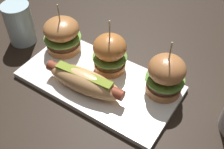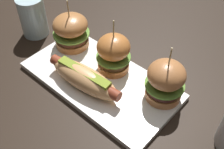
{
  "view_description": "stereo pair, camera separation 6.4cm",
  "coord_description": "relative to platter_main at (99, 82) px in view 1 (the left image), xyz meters",
  "views": [
    {
      "loc": [
        0.28,
        -0.37,
        0.51
      ],
      "look_at": [
        0.04,
        0.0,
        0.05
      ],
      "focal_mm": 45.27,
      "sensor_mm": 36.0,
      "label": 1
    },
    {
      "loc": [
        0.33,
        -0.33,
        0.51
      ],
      "look_at": [
        0.04,
        0.0,
        0.05
      ],
      "focal_mm": 45.27,
      "sensor_mm": 36.0,
      "label": 2
    }
  ],
  "objects": [
    {
      "name": "slider_right",
      "position": [
        0.14,
        0.06,
        0.06
      ],
      "size": [
        0.09,
        0.09,
        0.14
      ],
      "color": "#B3703F",
      "rests_on": "platter_main"
    },
    {
      "name": "water_glass",
      "position": [
        -0.28,
        0.02,
        0.05
      ],
      "size": [
        0.07,
        0.07,
        0.12
      ],
      "primitive_type": "cylinder",
      "color": "silver",
      "rests_on": "ground"
    },
    {
      "name": "slider_center",
      "position": [
        -0.0,
        0.05,
        0.06
      ],
      "size": [
        0.08,
        0.08,
        0.14
      ],
      "color": "#BC6F34",
      "rests_on": "platter_main"
    },
    {
      "name": "hot_dog",
      "position": [
        -0.01,
        -0.04,
        0.03
      ],
      "size": [
        0.2,
        0.07,
        0.05
      ],
      "color": "tan",
      "rests_on": "platter_main"
    },
    {
      "name": "platter_main",
      "position": [
        0.0,
        0.0,
        0.0
      ],
      "size": [
        0.38,
        0.2,
        0.01
      ],
      "primitive_type": "cube",
      "color": "white",
      "rests_on": "ground"
    },
    {
      "name": "slider_left",
      "position": [
        -0.15,
        0.04,
        0.05
      ],
      "size": [
        0.1,
        0.1,
        0.14
      ],
      "color": "#B2713D",
      "rests_on": "platter_main"
    },
    {
      "name": "ground_plane",
      "position": [
        0.0,
        0.0,
        -0.01
      ],
      "size": [
        3.0,
        3.0,
        0.0
      ],
      "primitive_type": "plane",
      "color": "black"
    }
  ]
}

